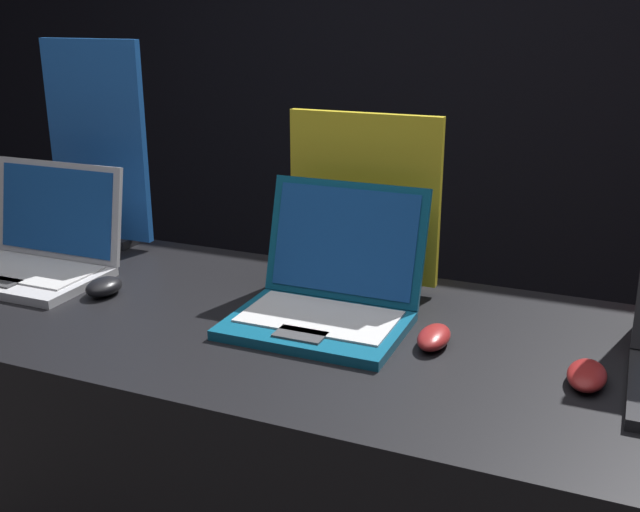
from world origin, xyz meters
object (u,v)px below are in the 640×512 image
(laptop_middle, at_px, (328,291))
(laptop_front, at_px, (36,250))
(mouse_front, at_px, (104,287))
(promo_stand_front, at_px, (98,150))
(promo_stand_middle, at_px, (363,207))
(mouse_back, at_px, (587,375))
(mouse_middle, at_px, (434,337))

(laptop_middle, bearing_deg, laptop_front, -179.04)
(mouse_front, bearing_deg, promo_stand_front, 127.31)
(mouse_front, bearing_deg, laptop_front, 167.07)
(promo_stand_middle, height_order, mouse_back, promo_stand_middle)
(promo_stand_middle, xyz_separation_m, mouse_back, (0.51, -0.30, -0.17))
(mouse_front, distance_m, laptop_middle, 0.52)
(mouse_front, bearing_deg, laptop_middle, 7.45)
(laptop_middle, xyz_separation_m, promo_stand_middle, (-0.00, 0.21, 0.13))
(mouse_front, relative_size, mouse_back, 0.82)
(promo_stand_front, bearing_deg, mouse_back, -14.86)
(laptop_middle, bearing_deg, promo_stand_front, 161.96)
(laptop_front, xyz_separation_m, mouse_back, (1.26, -0.08, -0.04))
(laptop_front, xyz_separation_m, promo_stand_front, (0.00, 0.26, 0.20))
(mouse_middle, bearing_deg, laptop_front, 178.30)
(laptop_front, height_order, promo_stand_middle, promo_stand_middle)
(laptop_front, distance_m, mouse_middle, 0.99)
(mouse_front, relative_size, laptop_middle, 0.27)
(laptop_front, distance_m, laptop_middle, 0.75)
(promo_stand_middle, relative_size, mouse_back, 3.43)
(laptop_front, distance_m, promo_stand_front, 0.32)
(mouse_middle, height_order, mouse_back, mouse_middle)
(promo_stand_middle, distance_m, mouse_back, 0.62)
(laptop_front, xyz_separation_m, mouse_middle, (0.98, -0.03, -0.04))
(laptop_front, height_order, mouse_back, laptop_front)
(mouse_middle, bearing_deg, promo_stand_middle, 133.18)
(laptop_middle, bearing_deg, mouse_middle, -10.13)
(mouse_front, height_order, laptop_middle, laptop_middle)
(laptop_front, bearing_deg, mouse_front, -12.93)
(mouse_front, relative_size, mouse_middle, 0.84)
(mouse_front, height_order, mouse_middle, mouse_front)
(laptop_front, bearing_deg, mouse_middle, -1.70)
(mouse_back, bearing_deg, promo_stand_middle, 149.77)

